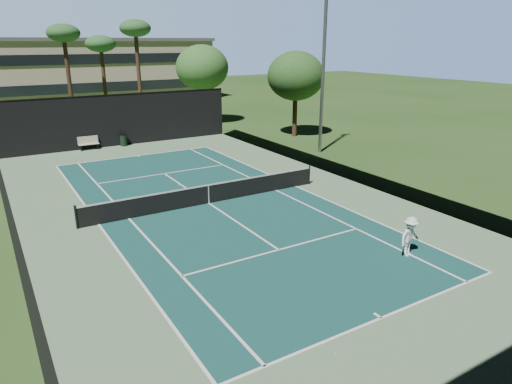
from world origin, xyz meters
TOP-DOWN VIEW (x-y plane):
  - ground at (0.00, 0.00)m, footprint 160.00×160.00m
  - apron_slab at (0.00, 0.00)m, footprint 18.00×32.00m
  - court_surface at (0.00, 0.00)m, footprint 10.97×23.77m
  - court_lines at (0.00, 0.00)m, footprint 11.07×23.87m
  - tennis_net at (0.00, 0.00)m, footprint 12.90×0.10m
  - fence at (0.00, 0.06)m, footprint 18.04×32.05m
  - player at (4.03, -9.36)m, footprint 1.09×0.71m
  - tennis_ball_a at (-2.28, -12.47)m, footprint 0.06×0.06m
  - tennis_ball_b at (-0.31, 0.64)m, footprint 0.07×0.07m
  - tennis_ball_c at (-0.15, 3.62)m, footprint 0.07×0.07m
  - tennis_ball_d at (-6.48, 3.65)m, footprint 0.08×0.08m
  - park_bench at (-2.55, 15.78)m, footprint 1.50×0.45m
  - trash_bin at (0.10, 15.69)m, footprint 0.56×0.56m
  - palm_a at (-2.00, 24.00)m, footprint 2.80×2.80m
  - palm_b at (1.50, 26.00)m, footprint 2.80×2.80m
  - palm_c at (4.00, 23.00)m, footprint 2.80×2.80m
  - decid_tree_a at (10.00, 22.00)m, footprint 5.12×5.12m
  - decid_tree_b at (14.00, 12.00)m, footprint 4.80×4.80m
  - campus_building at (0.00, 45.98)m, footprint 40.50×12.50m
  - light_pole at (12.00, 6.00)m, footprint 0.90×0.25m

SIDE VIEW (x-z plane):
  - ground at x=0.00m, z-range 0.00..0.00m
  - apron_slab at x=0.00m, z-range 0.00..0.01m
  - court_surface at x=0.00m, z-range 0.01..0.02m
  - court_lines at x=0.00m, z-range 0.02..0.02m
  - tennis_ball_a at x=-2.28m, z-range 0.00..0.06m
  - tennis_ball_b at x=-0.31m, z-range 0.00..0.07m
  - tennis_ball_c at x=-0.15m, z-range 0.00..0.07m
  - tennis_ball_d at x=-6.48m, z-range 0.00..0.08m
  - trash_bin at x=0.10m, z-range 0.01..0.95m
  - park_bench at x=-2.55m, z-range 0.03..1.06m
  - tennis_net at x=0.00m, z-range 0.01..1.11m
  - player at x=4.03m, z-range 0.00..1.59m
  - fence at x=0.00m, z-range -0.01..4.02m
  - campus_building at x=0.00m, z-range 0.06..8.36m
  - decid_tree_b at x=14.00m, z-range 1.51..8.65m
  - decid_tree_a at x=10.00m, z-range 1.61..9.23m
  - light_pole at x=12.00m, z-range 0.35..12.57m
  - palm_b at x=1.50m, z-range 3.15..11.57m
  - palm_a at x=-2.00m, z-range 3.53..12.85m
  - palm_c at x=4.00m, z-range 3.72..13.49m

